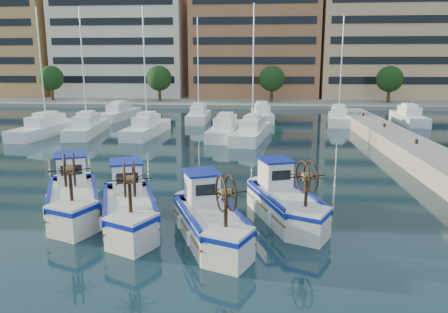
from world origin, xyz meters
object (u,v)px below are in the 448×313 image
fishing_boat_b (129,205)px  fishing_boat_d (284,200)px  fishing_boat_a (73,195)px  fishing_boat_c (210,217)px

fishing_boat_b → fishing_boat_d: fishing_boat_b is taller
fishing_boat_a → fishing_boat_b: size_ratio=1.02×
fishing_boat_b → fishing_boat_d: size_ratio=1.03×
fishing_boat_c → fishing_boat_a: bearing=138.8°
fishing_boat_a → fishing_boat_c: bearing=-42.5°
fishing_boat_a → fishing_boat_d: fishing_boat_a is taller
fishing_boat_b → fishing_boat_c: 3.68m
fishing_boat_c → fishing_boat_b: bearing=139.9°
fishing_boat_a → fishing_boat_c: fishing_boat_a is taller
fishing_boat_b → fishing_boat_c: (3.50, -1.14, -0.04)m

